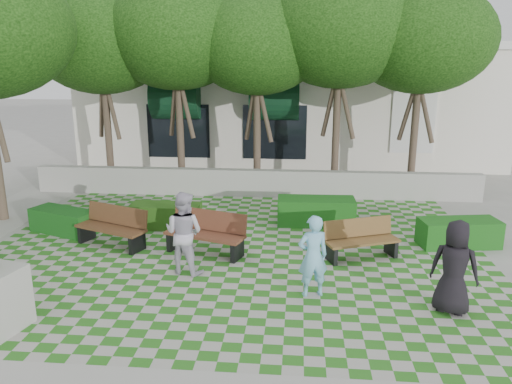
# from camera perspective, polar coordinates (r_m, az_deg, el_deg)

# --- Properties ---
(ground) EXTENTS (90.00, 90.00, 0.00)m
(ground) POSITION_cam_1_polar(r_m,az_deg,el_deg) (11.19, -3.27, -8.89)
(ground) COLOR gray
(ground) RESTS_ON ground
(lawn) EXTENTS (12.00, 12.00, 0.00)m
(lawn) POSITION_cam_1_polar(r_m,az_deg,el_deg) (12.10, -2.59, -6.95)
(lawn) COLOR #2B721E
(lawn) RESTS_ON ground
(retaining_wall) EXTENTS (15.00, 0.36, 0.90)m
(retaining_wall) POSITION_cam_1_polar(r_m,az_deg,el_deg) (16.88, -0.29, 1.06)
(retaining_wall) COLOR #9E9B93
(retaining_wall) RESTS_ON ground
(bench_east) EXTENTS (1.82, 1.17, 0.91)m
(bench_east) POSITION_cam_1_polar(r_m,az_deg,el_deg) (11.92, 11.90, -5.38)
(bench_east) COLOR brown
(bench_east) RESTS_ON ground
(bench_mid) EXTENTS (2.04, 1.23, 1.02)m
(bench_mid) POSITION_cam_1_polar(r_m,az_deg,el_deg) (11.98, -5.71, -4.76)
(bench_mid) COLOR #572D1D
(bench_mid) RESTS_ON ground
(bench_west) EXTENTS (1.96, 1.29, 0.98)m
(bench_west) POSITION_cam_1_polar(r_m,az_deg,el_deg) (12.91, -16.06, -3.90)
(bench_west) COLOR #4E2F1A
(bench_west) RESTS_ON ground
(hedge_east) EXTENTS (2.03, 1.07, 0.68)m
(hedge_east) POSITION_cam_1_polar(r_m,az_deg,el_deg) (13.41, 22.16, -4.35)
(hedge_east) COLOR #154F15
(hedge_east) RESTS_ON ground
(hedge_midright) EXTENTS (2.17, 0.91, 0.75)m
(hedge_midright) POSITION_cam_1_polar(r_m,az_deg,el_deg) (14.10, 6.86, -2.21)
(hedge_midright) COLOR #144B14
(hedge_midright) RESTS_ON ground
(hedge_midleft) EXTENTS (1.92, 0.80, 0.67)m
(hedge_midleft) POSITION_cam_1_polar(r_m,az_deg,el_deg) (13.97, -10.30, -2.70)
(hedge_midleft) COLOR #1E4612
(hedge_midleft) RESTS_ON ground
(hedge_west) EXTENTS (1.96, 1.33, 0.64)m
(hedge_west) POSITION_cam_1_polar(r_m,az_deg,el_deg) (14.32, -21.13, -3.12)
(hedge_west) COLOR #124715
(hedge_west) RESTS_ON ground
(person_blue) EXTENTS (0.69, 0.55, 1.66)m
(person_blue) POSITION_cam_1_polar(r_m,az_deg,el_deg) (9.80, 6.52, -7.29)
(person_blue) COLOR #7BC1E1
(person_blue) RESTS_ON ground
(person_dark) EXTENTS (1.01, 0.86, 1.76)m
(person_dark) POSITION_cam_1_polar(r_m,az_deg,el_deg) (9.79, 21.74, -8.00)
(person_dark) COLOR black
(person_dark) RESTS_ON ground
(person_white) EXTENTS (1.05, 0.92, 1.82)m
(person_white) POSITION_cam_1_polar(r_m,az_deg,el_deg) (10.86, -8.25, -4.62)
(person_white) COLOR #BCB4C6
(person_white) RESTS_ON ground
(tree_row) EXTENTS (17.70, 13.40, 7.41)m
(tree_row) POSITION_cam_1_polar(r_m,az_deg,el_deg) (16.43, -7.18, 17.20)
(tree_row) COLOR #47382B
(tree_row) RESTS_ON ground
(building) EXTENTS (18.00, 8.92, 5.15)m
(building) POSITION_cam_1_polar(r_m,az_deg,el_deg) (24.28, 3.69, 10.27)
(building) COLOR white
(building) RESTS_ON ground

